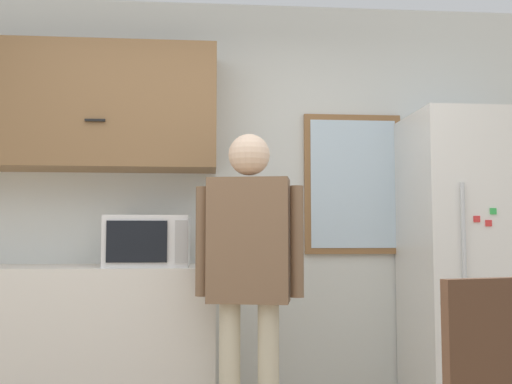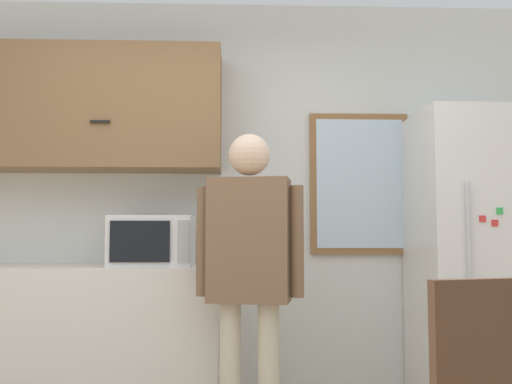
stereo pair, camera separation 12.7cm
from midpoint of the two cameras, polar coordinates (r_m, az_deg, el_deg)
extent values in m
cube|color=silver|center=(3.84, -5.43, -0.88)|extent=(6.00, 0.06, 2.70)
cube|color=silver|center=(3.74, -23.04, -14.05)|extent=(2.23, 0.60, 0.93)
cube|color=olive|center=(3.88, -21.84, 7.92)|extent=(2.23, 0.36, 0.78)
cube|color=black|center=(3.57, -16.79, 6.90)|extent=(0.12, 0.01, 0.01)
cube|color=white|center=(3.47, -11.73, -4.83)|extent=(0.48, 0.40, 0.30)
cube|color=black|center=(3.27, -12.93, -4.85)|extent=(0.34, 0.01, 0.23)
cube|color=#B2B2B2|center=(3.24, -8.63, -4.91)|extent=(0.07, 0.01, 0.24)
cylinder|color=beige|center=(3.08, -3.89, -18.08)|extent=(0.11, 0.11, 0.78)
cylinder|color=beige|center=(3.05, 0.00, -18.23)|extent=(0.11, 0.11, 0.78)
cube|color=brown|center=(2.97, -1.92, -4.80)|extent=(0.45, 0.30, 0.64)
sphere|color=beige|center=(3.00, -1.90, 3.74)|extent=(0.22, 0.22, 0.22)
cylinder|color=brown|center=(3.02, -6.60, -4.89)|extent=(0.07, 0.07, 0.57)
cylinder|color=brown|center=(2.95, 2.88, -4.93)|extent=(0.07, 0.07, 0.57)
cube|color=white|center=(3.80, 19.88, -6.81)|extent=(0.76, 0.66, 1.88)
cylinder|color=silver|center=(3.39, 19.06, -4.63)|extent=(0.02, 0.02, 0.66)
cube|color=green|center=(3.49, 21.68, -1.80)|extent=(0.04, 0.01, 0.04)
cube|color=red|center=(3.44, 20.24, -2.55)|extent=(0.04, 0.01, 0.04)
cube|color=red|center=(3.47, 21.28, -2.93)|extent=(0.04, 0.01, 0.04)
cube|color=#472D1E|center=(2.06, 21.47, -15.36)|extent=(0.41, 0.14, 0.53)
cube|color=olive|center=(3.91, 8.73, 0.81)|extent=(0.66, 0.04, 0.95)
cube|color=silver|center=(3.89, 8.81, 0.84)|extent=(0.58, 0.01, 0.87)
camera|label=1|loc=(0.06, -91.23, 0.09)|focal=40.00mm
camera|label=2|loc=(0.06, 88.77, -0.09)|focal=40.00mm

